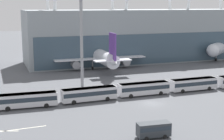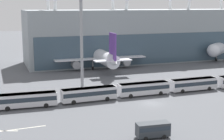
% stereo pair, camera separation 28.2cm
% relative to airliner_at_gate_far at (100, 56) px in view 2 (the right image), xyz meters
% --- Properties ---
extents(ground_plane, '(440.00, 440.00, 0.00)m').
position_rel_airliner_at_gate_far_xyz_m(ground_plane, '(-1.80, -41.86, -4.27)').
color(ground_plane, '#515459').
extents(terminal_building, '(141.38, 21.79, 30.03)m').
position_rel_airliner_at_gate_far_xyz_m(terminal_building, '(47.99, 11.88, 5.56)').
color(terminal_building, gray).
rests_on(terminal_building, ground_plane).
extents(airliner_at_gate_far, '(30.51, 33.88, 12.82)m').
position_rel_airliner_at_gate_far_xyz_m(airliner_at_gate_far, '(0.00, 0.00, 0.00)').
color(airliner_at_gate_far, silver).
rests_on(airliner_at_gate_far, ground_plane).
extents(shuttle_bus_1, '(12.39, 3.23, 3.04)m').
position_rel_airliner_at_gate_far_xyz_m(shuttle_bus_1, '(-27.39, -36.12, -2.47)').
color(shuttle_bus_1, silver).
rests_on(shuttle_bus_1, ground_plane).
extents(shuttle_bus_2, '(12.34, 2.92, 3.04)m').
position_rel_airliner_at_gate_far_xyz_m(shuttle_bus_2, '(-14.00, -35.84, -2.47)').
color(shuttle_bus_2, silver).
rests_on(shuttle_bus_2, ground_plane).
extents(shuttle_bus_3, '(12.28, 2.71, 3.04)m').
position_rel_airliner_at_gate_far_xyz_m(shuttle_bus_3, '(-0.62, -35.33, -2.47)').
color(shuttle_bus_3, silver).
rests_on(shuttle_bus_3, ground_plane).
extents(shuttle_bus_4, '(12.31, 2.83, 3.04)m').
position_rel_airliner_at_gate_far_xyz_m(shuttle_bus_4, '(12.77, -35.34, -2.47)').
color(shuttle_bus_4, silver).
rests_on(shuttle_bus_4, ground_plane).
extents(service_van_crossing, '(5.50, 2.48, 2.48)m').
position_rel_airliner_at_gate_far_xyz_m(service_van_crossing, '(-10.06, -59.31, -2.81)').
color(service_van_crossing, '#2D3338').
rests_on(service_van_crossing, ground_plane).
extents(floodlight_mast, '(2.07, 2.07, 22.81)m').
position_rel_airliner_at_gate_far_xyz_m(floodlight_mast, '(-12.02, -22.37, 8.54)').
color(floodlight_mast, gray).
rests_on(floodlight_mast, ground_plane).
extents(lane_stripe_1, '(11.43, 0.70, 0.01)m').
position_rel_airliner_at_gate_far_xyz_m(lane_stripe_1, '(-31.11, -48.28, -4.27)').
color(lane_stripe_1, silver).
rests_on(lane_stripe_1, ground_plane).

